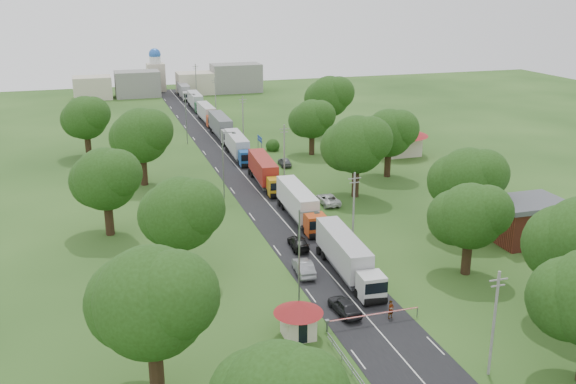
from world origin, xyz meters
name	(u,v)px	position (x,y,z in m)	size (l,w,h in m)	color
ground	(291,229)	(0.00, 0.00, 0.00)	(260.00, 260.00, 0.00)	#204115
road	(252,185)	(0.00, 20.00, 0.00)	(8.00, 200.00, 0.04)	black
boom_barrier	(360,318)	(-1.36, -25.00, 0.89)	(9.22, 0.35, 1.18)	slate
guard_booth	(298,314)	(-7.20, -25.00, 2.16)	(4.40, 4.40, 3.45)	beige
info_sign	(260,142)	(5.20, 35.00, 3.00)	(0.12, 3.10, 4.10)	slate
pole_0	(494,322)	(5.50, -35.00, 4.68)	(1.60, 0.24, 9.00)	gray
pole_1	(354,208)	(5.50, -7.00, 4.68)	(1.60, 0.24, 9.00)	gray
pole_2	(284,152)	(5.50, 21.00, 4.68)	(1.60, 0.24, 9.00)	gray
pole_3	(243,118)	(5.50, 49.00, 4.68)	(1.60, 0.24, 9.00)	gray
pole_4	(215,96)	(5.50, 77.00, 4.68)	(1.60, 0.24, 9.00)	gray
pole_5	(196,80)	(5.50, 105.00, 4.68)	(1.60, 0.24, 9.00)	gray
lamp_0	(301,254)	(-5.35, -20.00, 5.55)	(2.03, 0.22, 10.00)	slate
lamp_1	(224,161)	(-5.35, 15.00, 5.55)	(2.03, 0.22, 10.00)	slate
lamp_2	(187,116)	(-5.35, 50.00, 5.55)	(2.03, 0.22, 10.00)	slate
tree_2	(470,216)	(13.99, -17.86, 6.60)	(8.00, 8.00, 10.10)	#382616
tree_3	(468,179)	(19.99, -7.84, 7.22)	(8.80, 8.80, 11.07)	#382616
tree_4	(356,144)	(12.99, 10.17, 7.85)	(9.60, 9.60, 12.05)	#382616
tree_5	(389,133)	(21.99, 18.16, 7.22)	(8.80, 8.80, 11.07)	#382616
tree_6	(312,119)	(14.99, 35.14, 6.60)	(8.00, 8.00, 10.10)	#382616
tree_7	(329,96)	(23.99, 50.17, 7.85)	(9.60, 9.60, 12.05)	#382616
tree_9	(151,301)	(-20.01, -29.83, 7.85)	(9.60, 9.60, 12.05)	#382616
tree_10	(181,213)	(-15.01, -9.84, 7.22)	(8.80, 8.80, 11.07)	#382616
tree_11	(105,179)	(-22.01, 5.16, 7.22)	(8.80, 8.80, 11.07)	#382616
tree_12	(141,135)	(-16.01, 25.17, 7.85)	(9.60, 9.60, 12.05)	#382616
tree_13	(85,118)	(-24.01, 45.16, 7.22)	(8.80, 8.80, 11.07)	#382616
house_brick	(527,220)	(26.00, -12.00, 2.65)	(8.60, 6.60, 5.20)	maroon
house_cream	(399,135)	(30.00, 30.00, 3.64)	(10.08, 10.08, 5.80)	beige
distant_town	(176,82)	(0.68, 110.00, 3.49)	(52.00, 8.00, 8.00)	gray
church	(156,73)	(-4.00, 118.00, 5.39)	(5.00, 5.00, 12.30)	beige
truck_0	(347,256)	(1.68, -14.39, 2.18)	(3.18, 14.85, 4.10)	silver
truck_1	(299,204)	(2.16, 3.22, 2.17)	(2.93, 14.79, 4.09)	#B83F15
truck_2	(265,171)	(1.90, 19.61, 2.16)	(3.28, 14.76, 4.08)	#C08F16
truck_3	(238,146)	(1.61, 36.64, 2.12)	(2.93, 14.45, 4.00)	#1A52A1
truck_4	(221,127)	(1.99, 53.23, 2.30)	(2.81, 15.65, 4.34)	#B0B0B0
truck_5	(207,113)	(1.98, 69.32, 2.02)	(2.50, 13.75, 3.81)	#BE411D
truck_6	(196,101)	(2.24, 86.20, 2.04)	(2.53, 13.88, 3.85)	#235D36
truck_7	(184,91)	(1.85, 103.43, 2.00)	(2.52, 13.60, 3.77)	silver
car_lane_front	(345,306)	(-1.75, -22.36, 0.77)	(1.83, 4.54, 1.55)	black
car_lane_mid	(304,267)	(-2.66, -13.00, 0.78)	(1.66, 4.75, 1.56)	gray
car_lane_rear	(298,243)	(-1.00, -6.07, 0.68)	(1.91, 4.71, 1.37)	black
car_verge_near	(328,199)	(8.00, 7.89, 0.72)	(2.38, 5.16, 1.43)	silver
car_verge_far	(285,162)	(8.00, 29.03, 0.72)	(1.70, 4.23, 1.44)	#595B60
pedestrian_near	(391,310)	(2.00, -24.50, 0.89)	(0.65, 0.43, 1.78)	gray
pedestrian_booth	(295,311)	(-6.50, -22.00, 0.84)	(0.82, 0.64, 1.68)	gray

